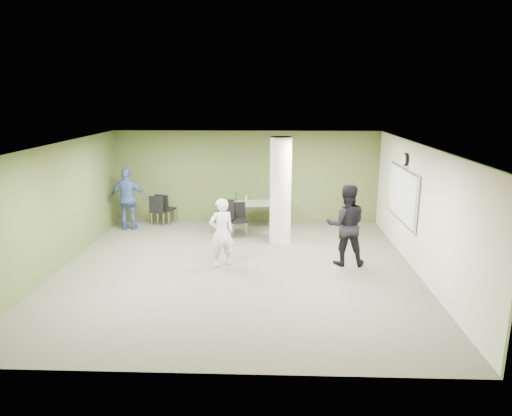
{
  "coord_description": "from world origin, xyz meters",
  "views": [
    {
      "loc": [
        0.78,
        -9.66,
        3.83
      ],
      "look_at": [
        0.4,
        1.0,
        1.18
      ],
      "focal_mm": 32.0,
      "sensor_mm": 36.0,
      "label": 1
    }
  ],
  "objects_px": {
    "chair_back_left": "(159,208)",
    "man_blue": "(128,199)",
    "folding_table": "(255,204)",
    "woman_white": "(221,232)",
    "man_black": "(346,225)"
  },
  "relations": [
    {
      "from": "chair_back_left",
      "to": "man_black",
      "type": "relative_size",
      "value": 0.5
    },
    {
      "from": "chair_back_left",
      "to": "man_black",
      "type": "bearing_deg",
      "value": 164.87
    },
    {
      "from": "chair_back_left",
      "to": "folding_table",
      "type": "bearing_deg",
      "value": -167.6
    },
    {
      "from": "chair_back_left",
      "to": "man_blue",
      "type": "xyz_separation_m",
      "value": [
        -0.78,
        -0.35,
        0.36
      ]
    },
    {
      "from": "folding_table",
      "to": "chair_back_left",
      "type": "distance_m",
      "value": 2.89
    },
    {
      "from": "folding_table",
      "to": "man_blue",
      "type": "xyz_separation_m",
      "value": [
        -3.66,
        -0.22,
        0.17
      ]
    },
    {
      "from": "folding_table",
      "to": "man_black",
      "type": "relative_size",
      "value": 0.93
    },
    {
      "from": "man_black",
      "to": "man_blue",
      "type": "xyz_separation_m",
      "value": [
        -5.85,
        2.59,
        -0.03
      ]
    },
    {
      "from": "woman_white",
      "to": "chair_back_left",
      "type": "bearing_deg",
      "value": -81.12
    },
    {
      "from": "woman_white",
      "to": "man_black",
      "type": "relative_size",
      "value": 0.85
    },
    {
      "from": "man_black",
      "to": "folding_table",
      "type": "bearing_deg",
      "value": -50.33
    },
    {
      "from": "chair_back_left",
      "to": "woman_white",
      "type": "distance_m",
      "value": 3.87
    },
    {
      "from": "woman_white",
      "to": "man_black",
      "type": "bearing_deg",
      "value": 157.98
    },
    {
      "from": "man_black",
      "to": "man_blue",
      "type": "distance_m",
      "value": 6.4
    },
    {
      "from": "chair_back_left",
      "to": "woman_white",
      "type": "xyz_separation_m",
      "value": [
        2.23,
        -3.15,
        0.24
      ]
    }
  ]
}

